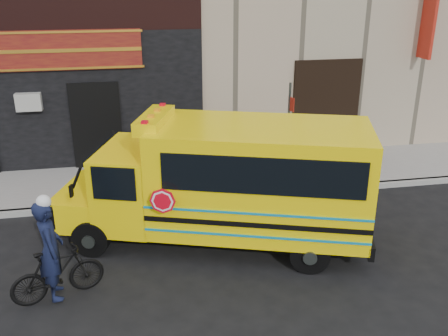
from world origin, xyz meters
TOP-DOWN VIEW (x-y plane):
  - ground at (0.00, 0.00)m, footprint 120.00×120.00m
  - curb at (0.00, 2.60)m, footprint 40.00×0.20m
  - sidewalk at (0.00, 4.10)m, footprint 40.00×3.00m
  - school_bus at (-0.16, 0.37)m, footprint 7.22×4.19m
  - sign_pole at (2.00, 3.06)m, footprint 0.10×0.26m
  - bicycle at (-3.66, -1.08)m, footprint 1.76×1.00m
  - cyclist at (-3.72, -1.07)m, footprint 0.60×0.79m

SIDE VIEW (x-z plane):
  - ground at x=0.00m, z-range 0.00..0.00m
  - curb at x=0.00m, z-range 0.00..0.15m
  - sidewalk at x=0.00m, z-range 0.00..0.15m
  - bicycle at x=-3.66m, z-range 0.00..1.02m
  - cyclist at x=-3.72m, z-range 0.00..1.94m
  - school_bus at x=-0.16m, z-range 0.05..2.97m
  - sign_pole at x=2.00m, z-range 0.16..3.15m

